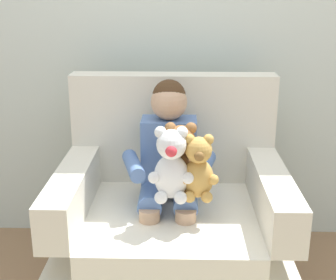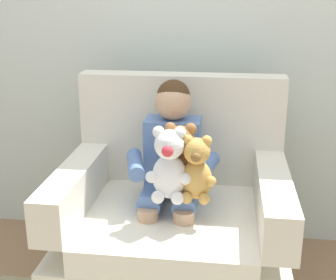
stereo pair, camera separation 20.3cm
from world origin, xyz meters
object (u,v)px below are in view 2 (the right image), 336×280
plush_brown (180,161)px  seated_child (171,161)px  plush_white (169,166)px  armchair (174,228)px  plush_honey (197,170)px

plush_brown → seated_child: bearing=96.2°
seated_child → plush_white: size_ratio=2.52×
armchair → seated_child: 0.34m
armchair → plush_brown: (0.04, -0.11, 0.39)m
armchair → seated_child: size_ratio=1.27×
plush_honey → seated_child: bearing=141.2°
armchair → plush_brown: 0.41m
plush_white → plush_brown: bearing=40.6°
plush_honey → plush_brown: (-0.08, 0.06, 0.02)m
plush_honey → plush_brown: plush_brown is taller
plush_honey → plush_brown: 0.10m
plush_honey → plush_white: size_ratio=0.89×
armchair → plush_brown: bearing=-70.2°
plush_honey → armchair: bearing=140.6°
armchair → seated_child: (-0.02, 0.02, 0.34)m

